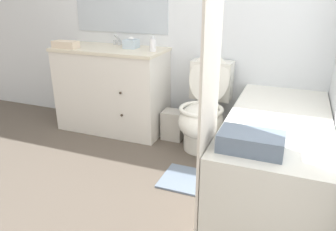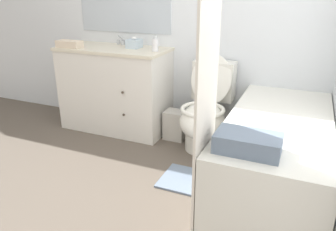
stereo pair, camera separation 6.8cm
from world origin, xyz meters
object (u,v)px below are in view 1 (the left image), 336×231
(tissue_box, at_px, (131,44))
(soap_dispenser, at_px, (153,45))
(hand_towel_folded, at_px, (66,45))
(bathtub, at_px, (275,152))
(toilet, at_px, (204,113))
(wastebasket, at_px, (173,125))
(bath_mat, at_px, (190,180))
(vanity_cabinet, at_px, (112,89))
(sink_faucet, at_px, (119,42))
(bath_towel_folded, at_px, (251,142))

(tissue_box, bearing_deg, soap_dispenser, -17.38)
(hand_towel_folded, bearing_deg, bathtub, -9.80)
(toilet, bearing_deg, soap_dispenser, 172.21)
(tissue_box, xyz_separation_m, soap_dispenser, (0.27, -0.08, 0.02))
(wastebasket, relative_size, soap_dispenser, 2.00)
(tissue_box, bearing_deg, toilet, -11.06)
(bathtub, height_order, hand_towel_folded, hand_towel_folded)
(hand_towel_folded, xyz_separation_m, bath_mat, (1.47, -0.53, -0.88))
(vanity_cabinet, height_order, bathtub, vanity_cabinet)
(bathtub, relative_size, bath_mat, 3.47)
(toilet, xyz_separation_m, bath_mat, (0.08, -0.61, -0.33))
(toilet, bearing_deg, hand_towel_folded, -176.80)
(tissue_box, height_order, bath_mat, tissue_box)
(hand_towel_folded, relative_size, bath_mat, 0.56)
(sink_faucet, relative_size, tissue_box, 1.00)
(hand_towel_folded, bearing_deg, sink_faucet, 42.54)
(tissue_box, xyz_separation_m, hand_towel_folded, (-0.60, -0.23, -0.01))
(bath_towel_folded, bearing_deg, toilet, 118.31)
(sink_faucet, relative_size, bathtub, 0.09)
(sink_faucet, distance_m, bathtub, 1.92)
(wastebasket, bearing_deg, toilet, -14.07)
(soap_dispenser, distance_m, hand_towel_folded, 0.88)
(wastebasket, xyz_separation_m, bath_mat, (0.41, -0.69, -0.14))
(bath_mat, bearing_deg, bath_towel_folded, -41.11)
(bath_towel_folded, bearing_deg, vanity_cabinet, 144.42)
(soap_dispenser, distance_m, bath_towel_folded, 1.56)
(vanity_cabinet, distance_m, bath_towel_folded, 1.92)
(hand_towel_folded, bearing_deg, bath_towel_folded, -25.77)
(toilet, distance_m, bath_towel_folded, 1.18)
(sink_faucet, relative_size, toilet, 0.17)
(soap_dispenser, distance_m, bath_mat, 1.29)
(sink_faucet, height_order, hand_towel_folded, sink_faucet)
(wastebasket, bearing_deg, vanity_cabinet, 178.92)
(tissue_box, height_order, bath_towel_folded, tissue_box)
(sink_faucet, xyz_separation_m, wastebasket, (0.68, -0.20, -0.75))
(bath_towel_folded, bearing_deg, hand_towel_folded, 154.23)
(bathtub, distance_m, wastebasket, 1.13)
(toilet, distance_m, hand_towel_folded, 1.50)
(bathtub, bearing_deg, wastebasket, 152.56)
(toilet, xyz_separation_m, soap_dispenser, (-0.53, 0.07, 0.58))
(sink_faucet, relative_size, bath_towel_folded, 0.40)
(wastebasket, bearing_deg, bath_towel_folded, -51.41)
(bathtub, bearing_deg, hand_towel_folded, 170.20)
(toilet, height_order, wastebasket, toilet)
(tissue_box, distance_m, bath_towel_folded, 1.81)
(soap_dispenser, relative_size, bath_towel_folded, 0.40)
(vanity_cabinet, relative_size, bath_towel_folded, 3.12)
(hand_towel_folded, bearing_deg, bath_mat, -19.73)
(bathtub, distance_m, bath_mat, 0.67)
(vanity_cabinet, xyz_separation_m, bath_towel_folded, (1.55, -1.11, 0.17))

